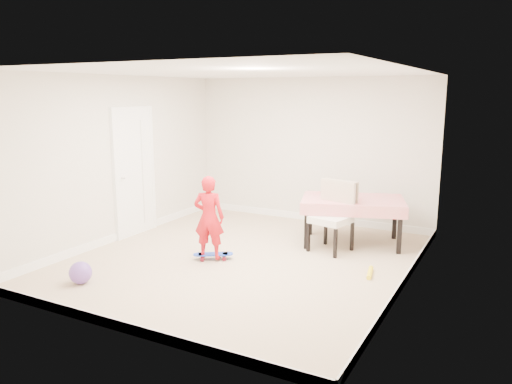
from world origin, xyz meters
The scene contains 17 objects.
ground centered at (0.00, 0.00, 0.00)m, with size 5.00×5.00×0.00m, color tan.
ceiling centered at (0.00, 0.00, 2.58)m, with size 4.50×5.00×0.04m, color silver.
wall_back centered at (0.00, 2.48, 1.30)m, with size 4.50×0.04×2.60m, color beige.
wall_front centered at (0.00, -2.48, 1.30)m, with size 4.50×0.04×2.60m, color beige.
wall_left centered at (-2.23, 0.00, 1.30)m, with size 0.04×5.00×2.60m, color beige.
wall_right centered at (2.23, 0.00, 1.30)m, with size 0.04×5.00×2.60m, color beige.
door centered at (-2.22, 0.30, 1.02)m, with size 0.10×0.94×2.11m, color white.
baseboard_back centered at (0.00, 2.49, 0.06)m, with size 4.50×0.02×0.12m, color white.
baseboard_front centered at (0.00, -2.49, 0.06)m, with size 4.50×0.02×0.12m, color white.
baseboard_left centered at (-2.24, 0.00, 0.06)m, with size 0.02×5.00×0.12m, color white.
baseboard_right centered at (2.24, 0.00, 0.06)m, with size 0.02×5.00×0.12m, color white.
dining_table centered at (1.14, 1.46, 0.36)m, with size 1.55×0.98×0.72m, color red, non-canonical shape.
dining_chair centered at (0.97, 0.94, 0.52)m, with size 0.57×0.65×1.05m, color silver, non-canonical shape.
skateboard centered at (-0.37, -0.21, 0.04)m, with size 0.57×0.21×0.09m, color blue, non-canonical shape.
child centered at (-0.40, -0.27, 0.59)m, with size 0.43×0.28×1.18m, color red.
balloon centered at (-1.33, -1.75, 0.14)m, with size 0.28×0.28×0.28m, color #6F48AD.
foam_toy centered at (1.77, 0.22, 0.03)m, with size 0.06×0.06×0.40m, color yellow.
Camera 1 is at (3.34, -5.91, 2.34)m, focal length 35.00 mm.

